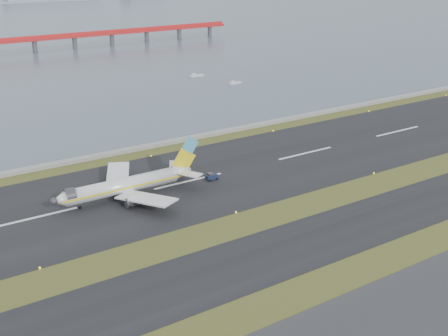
{
  "coord_description": "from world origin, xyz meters",
  "views": [
    {
      "loc": [
        -65.24,
        -89.43,
        57.0
      ],
      "look_at": [
        5.99,
        22.0,
        5.17
      ],
      "focal_mm": 45.0,
      "sensor_mm": 36.0,
      "label": 1
    }
  ],
  "objects": [
    {
      "name": "ground",
      "position": [
        0.0,
        0.0,
        0.0
      ],
      "size": [
        1000.0,
        1000.0,
        0.0
      ],
      "primitive_type": "plane",
      "color": "#384318",
      "rests_on": "ground"
    },
    {
      "name": "airliner",
      "position": [
        -17.21,
        28.91,
        3.46
      ],
      "size": [
        38.52,
        32.89,
        12.8
      ],
      "color": "white",
      "rests_on": "ground"
    },
    {
      "name": "runway_strip",
      "position": [
        0.0,
        30.0,
        0.05
      ],
      "size": [
        1000.0,
        45.0,
        0.1
      ],
      "primitive_type": "cube",
      "color": "black",
      "rests_on": "ground"
    },
    {
      "name": "workboat_far",
      "position": [
        66.19,
        141.11,
        0.54
      ],
      "size": [
        7.14,
        2.38,
        1.72
      ],
      "rotation": [
        0.0,
        0.0,
        -0.02
      ],
      "color": "silver",
      "rests_on": "ground"
    },
    {
      "name": "seawall",
      "position": [
        0.0,
        60.0,
        0.5
      ],
      "size": [
        1000.0,
        2.5,
        1.0
      ],
      "primitive_type": "cube",
      "color": "gray",
      "rests_on": "ground"
    },
    {
      "name": "taxiway_strip",
      "position": [
        0.0,
        -12.0,
        0.05
      ],
      "size": [
        1000.0,
        18.0,
        0.1
      ],
      "primitive_type": "cube",
      "color": "black",
      "rests_on": "ground"
    },
    {
      "name": "pushback_tug",
      "position": [
        5.62,
        27.61,
        0.97
      ],
      "size": [
        3.16,
        1.93,
        1.99
      ],
      "rotation": [
        0.0,
        0.0,
        -0.03
      ],
      "color": "#16223D",
      "rests_on": "ground"
    },
    {
      "name": "workboat_near",
      "position": [
        73.17,
        118.23,
        0.49
      ],
      "size": [
        6.51,
        2.52,
        1.55
      ],
      "rotation": [
        0.0,
        0.0,
        0.08
      ],
      "color": "silver",
      "rests_on": "ground"
    },
    {
      "name": "red_pier",
      "position": [
        20.0,
        250.0,
        7.28
      ],
      "size": [
        260.0,
        5.0,
        10.2
      ],
      "color": "red",
      "rests_on": "ground"
    }
  ]
}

